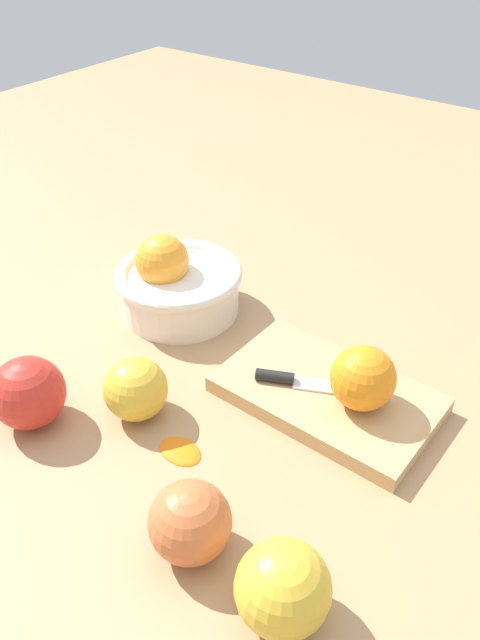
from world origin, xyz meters
TOP-DOWN VIEW (x-y plane):
  - ground_plane at (0.00, 0.00)m, footprint 2.40×2.40m
  - bowl at (-0.15, 0.10)m, footprint 0.17×0.17m
  - cutting_board at (0.12, 0.06)m, footprint 0.25×0.15m
  - orange_on_board at (0.16, 0.06)m, footprint 0.07×0.07m
  - knife at (0.09, 0.05)m, footprint 0.15×0.08m
  - apple_front_right at (0.22, -0.19)m, footprint 0.08×0.08m
  - apple_front_left at (-0.05, -0.08)m, footprint 0.07×0.07m
  - apple_front_right_2 at (0.12, -0.18)m, footprint 0.08×0.08m
  - apple_front_left_2 at (-0.13, -0.16)m, footprint 0.08×0.08m
  - citrus_peel at (0.03, -0.10)m, footprint 0.05×0.04m

SIDE VIEW (x-z plane):
  - ground_plane at x=0.00m, z-range 0.00..0.00m
  - citrus_peel at x=0.03m, z-range 0.00..0.01m
  - cutting_board at x=0.12m, z-range 0.00..0.02m
  - knife at x=0.09m, z-range 0.02..0.03m
  - apple_front_left at x=-0.05m, z-range 0.00..0.07m
  - apple_front_right_2 at x=0.12m, z-range 0.00..0.08m
  - apple_front_right at x=0.22m, z-range 0.00..0.08m
  - apple_front_left_2 at x=-0.13m, z-range 0.00..0.08m
  - bowl at x=-0.15m, z-range -0.01..0.10m
  - orange_on_board at x=0.16m, z-range 0.02..0.09m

